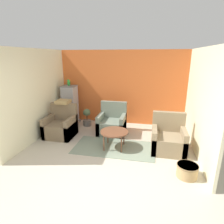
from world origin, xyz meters
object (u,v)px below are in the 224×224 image
armchair_left (61,126)px  parrot (69,83)px  armchair_middle (112,124)px  wicker_basket (187,170)px  armchair_right (168,140)px  potted_plant (87,117)px  coffee_table (114,133)px  birdcage (70,105)px

armchair_left → parrot: parrot is taller
armchair_middle → wicker_basket: size_ratio=2.25×
armchair_right → potted_plant: (-2.68, 1.32, 0.01)m
coffee_table → parrot: parrot is taller
birdcage → armchair_right: bearing=-23.6°
coffee_table → wicker_basket: 1.97m
coffee_table → armchair_middle: bearing=105.0°
coffee_table → armchair_left: size_ratio=0.76×
potted_plant → wicker_basket: 3.83m
armchair_middle → parrot: parrot is taller
wicker_basket → armchair_middle: bearing=135.5°
armchair_left → birdcage: (-0.18, 1.16, 0.37)m
coffee_table → birdcage: birdcage is taller
armchair_left → armchair_right: 3.19m
potted_plant → armchair_right: bearing=-26.3°
armchair_middle → birdcage: size_ratio=0.70×
coffee_table → birdcage: (-1.95, 1.61, 0.23)m
potted_plant → coffee_table: bearing=-49.0°
armchair_left → potted_plant: bearing=64.0°
armchair_middle → wicker_basket: 2.78m
armchair_right → armchair_middle: (-1.67, 0.86, 0.00)m
birdcage → wicker_basket: bearing=-34.9°
coffee_table → parrot: size_ratio=3.23×
armchair_left → potted_plant: (0.50, 1.01, 0.01)m
armchair_left → armchair_middle: size_ratio=1.00×
coffee_table → armchair_right: bearing=6.0°
armchair_left → birdcage: size_ratio=0.70×
armchair_right → parrot: parrot is taller
armchair_middle → birdcage: bearing=160.2°
armchair_left → potted_plant: 1.13m
armchair_right → potted_plant: bearing=153.7°
coffee_table → wicker_basket: bearing=-28.8°
armchair_middle → wicker_basket: (1.98, -1.94, -0.16)m
parrot → wicker_basket: (3.66, -2.55, -1.34)m
armchair_right → potted_plant: 2.98m
coffee_table → potted_plant: bearing=131.0°
coffee_table → wicker_basket: size_ratio=1.71×
parrot → coffee_table: bearing=-39.6°
birdcage → potted_plant: birdcage is taller
parrot → armchair_left: bearing=-81.3°
armchair_left → potted_plant: size_ratio=1.58×
armchair_left → armchair_middle: (1.50, 0.55, 0.00)m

